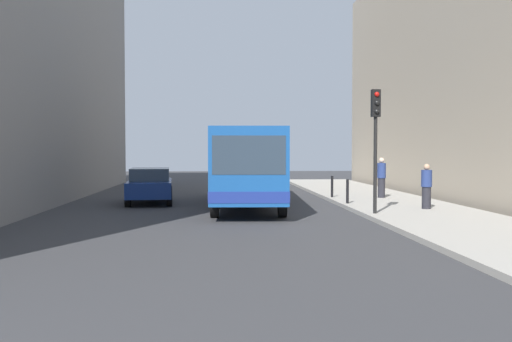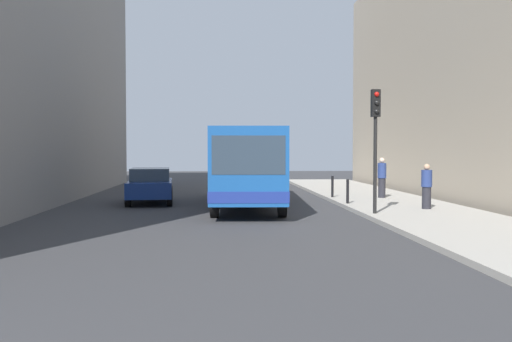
{
  "view_description": "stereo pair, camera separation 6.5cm",
  "coord_description": "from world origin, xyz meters",
  "px_view_note": "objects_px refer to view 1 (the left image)",
  "views": [
    {
      "loc": [
        -1.72,
        -20.33,
        2.26
      ],
      "look_at": [
        -0.25,
        0.58,
        1.48
      ],
      "focal_mm": 40.11,
      "sensor_mm": 36.0,
      "label": 1
    },
    {
      "loc": [
        -1.66,
        -20.34,
        2.26
      ],
      "look_at": [
        -0.25,
        0.58,
        1.48
      ],
      "focal_mm": 40.11,
      "sensor_mm": 36.0,
      "label": 2
    }
  ],
  "objects_px": {
    "car_beside_bus": "(150,185)",
    "pedestrian_near_signal": "(426,187)",
    "bus": "(248,163)",
    "bollard_near": "(347,191)",
    "traffic_light": "(376,127)",
    "bollard_mid": "(332,186)",
    "pedestrian_mid_sidewalk": "(382,178)"
  },
  "relations": [
    {
      "from": "bollard_near",
      "to": "bollard_mid",
      "type": "bearing_deg",
      "value": 90.0
    },
    {
      "from": "traffic_light",
      "to": "pedestrian_near_signal",
      "type": "relative_size",
      "value": 2.55
    },
    {
      "from": "bollard_near",
      "to": "traffic_light",
      "type": "bearing_deg",
      "value": -88.39
    },
    {
      "from": "bollard_near",
      "to": "bollard_mid",
      "type": "xyz_separation_m",
      "value": [
        0.0,
        2.99,
        0.0
      ]
    },
    {
      "from": "bus",
      "to": "pedestrian_near_signal",
      "type": "height_order",
      "value": "bus"
    },
    {
      "from": "bollard_mid",
      "to": "pedestrian_near_signal",
      "type": "height_order",
      "value": "pedestrian_near_signal"
    },
    {
      "from": "traffic_light",
      "to": "bollard_mid",
      "type": "bearing_deg",
      "value": 90.88
    },
    {
      "from": "pedestrian_near_signal",
      "to": "bus",
      "type": "bearing_deg",
      "value": 48.75
    },
    {
      "from": "car_beside_bus",
      "to": "bus",
      "type": "bearing_deg",
      "value": 155.63
    },
    {
      "from": "pedestrian_mid_sidewalk",
      "to": "bollard_mid",
      "type": "bearing_deg",
      "value": 110.33
    },
    {
      "from": "bus",
      "to": "pedestrian_mid_sidewalk",
      "type": "distance_m",
      "value": 6.28
    },
    {
      "from": "car_beside_bus",
      "to": "pedestrian_near_signal",
      "type": "bearing_deg",
      "value": 151.65
    },
    {
      "from": "pedestrian_near_signal",
      "to": "pedestrian_mid_sidewalk",
      "type": "bearing_deg",
      "value": -12.09
    },
    {
      "from": "pedestrian_mid_sidewalk",
      "to": "pedestrian_near_signal",
      "type": "bearing_deg",
      "value": -145.9
    },
    {
      "from": "car_beside_bus",
      "to": "bollard_mid",
      "type": "relative_size",
      "value": 4.76
    },
    {
      "from": "bollard_mid",
      "to": "pedestrian_near_signal",
      "type": "xyz_separation_m",
      "value": [
        2.35,
        -5.21,
        0.32
      ]
    },
    {
      "from": "bollard_mid",
      "to": "pedestrian_mid_sidewalk",
      "type": "xyz_separation_m",
      "value": [
        2.12,
        -0.41,
        0.41
      ]
    },
    {
      "from": "traffic_light",
      "to": "pedestrian_near_signal",
      "type": "bearing_deg",
      "value": 30.69
    },
    {
      "from": "pedestrian_near_signal",
      "to": "bollard_mid",
      "type": "bearing_deg",
      "value": 9.46
    },
    {
      "from": "car_beside_bus",
      "to": "bollard_mid",
      "type": "distance_m",
      "value": 8.0
    },
    {
      "from": "bollard_mid",
      "to": "pedestrian_near_signal",
      "type": "relative_size",
      "value": 0.59
    },
    {
      "from": "bus",
      "to": "car_beside_bus",
      "type": "height_order",
      "value": "bus"
    },
    {
      "from": "car_beside_bus",
      "to": "traffic_light",
      "type": "bearing_deg",
      "value": 139.35
    },
    {
      "from": "bus",
      "to": "traffic_light",
      "type": "distance_m",
      "value": 6.1
    },
    {
      "from": "traffic_light",
      "to": "pedestrian_near_signal",
      "type": "distance_m",
      "value": 3.33
    },
    {
      "from": "traffic_light",
      "to": "bollard_mid",
      "type": "distance_m",
      "value": 6.97
    },
    {
      "from": "bus",
      "to": "bollard_mid",
      "type": "relative_size",
      "value": 11.72
    },
    {
      "from": "car_beside_bus",
      "to": "pedestrian_near_signal",
      "type": "distance_m",
      "value": 11.29
    },
    {
      "from": "bus",
      "to": "pedestrian_near_signal",
      "type": "xyz_separation_m",
      "value": [
        6.24,
        -3.1,
        -0.78
      ]
    },
    {
      "from": "bollard_near",
      "to": "pedestrian_mid_sidewalk",
      "type": "bearing_deg",
      "value": 50.48
    },
    {
      "from": "bollard_near",
      "to": "pedestrian_mid_sidewalk",
      "type": "height_order",
      "value": "pedestrian_mid_sidewalk"
    },
    {
      "from": "bus",
      "to": "car_beside_bus",
      "type": "xyz_separation_m",
      "value": [
        -4.08,
        1.49,
        -0.94
      ]
    }
  ]
}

